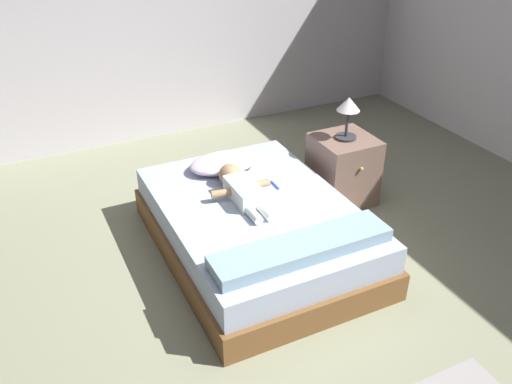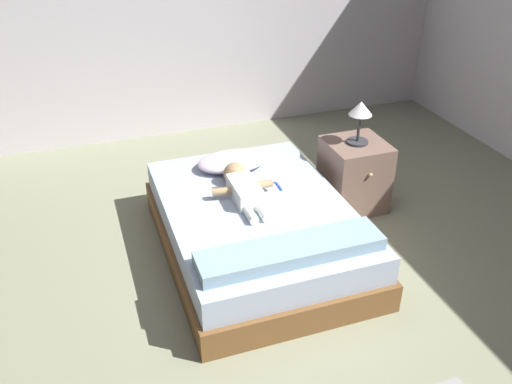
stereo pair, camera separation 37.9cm
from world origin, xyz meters
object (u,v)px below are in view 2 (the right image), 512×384
(pillow, at_px, (232,161))
(baby, at_px, (243,187))
(bed, at_px, (256,228))
(nightstand, at_px, (354,175))
(lamp, at_px, (360,113))
(toothbrush, at_px, (278,185))

(pillow, distance_m, baby, 0.44)
(bed, relative_size, nightstand, 3.19)
(lamp, bearing_deg, nightstand, -90.00)
(toothbrush, xyz_separation_m, lamp, (0.73, 0.16, 0.42))
(pillow, relative_size, baby, 0.84)
(nightstand, bearing_deg, bed, -160.56)
(bed, height_order, nightstand, nightstand)
(pillow, xyz_separation_m, baby, (-0.06, -0.44, 0.01))
(pillow, distance_m, nightstand, 1.00)
(toothbrush, height_order, lamp, lamp)
(bed, relative_size, baby, 2.75)
(bed, height_order, pillow, pillow)
(nightstand, bearing_deg, lamp, 90.00)
(nightstand, height_order, lamp, lamp)
(pillow, height_order, lamp, lamp)
(baby, xyz_separation_m, toothbrush, (0.29, 0.04, -0.06))
(bed, xyz_separation_m, lamp, (0.97, 0.34, 0.63))
(baby, bearing_deg, nightstand, 10.90)
(baby, bearing_deg, toothbrush, 7.91)
(baby, relative_size, nightstand, 1.16)
(bed, height_order, lamp, lamp)
(bed, xyz_separation_m, nightstand, (0.97, 0.34, 0.09))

